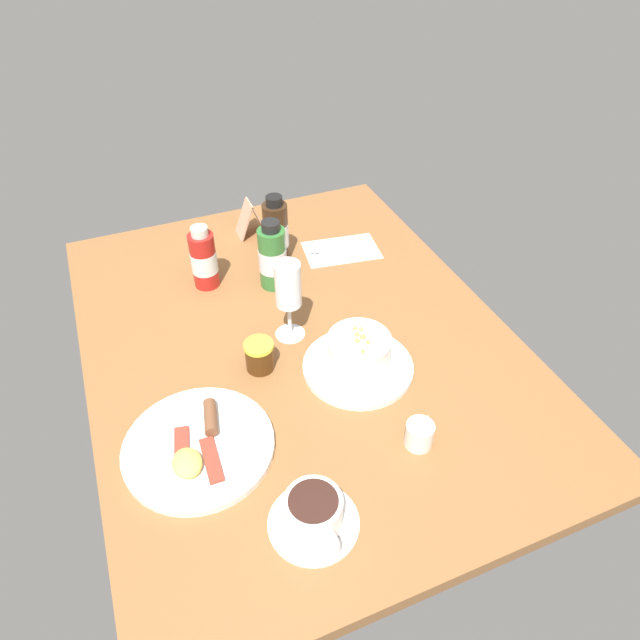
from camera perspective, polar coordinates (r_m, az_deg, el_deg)
ground_plane at (r=118.57cm, az=-2.18°, el=-2.25°), size 110.00×84.00×3.00cm
porridge_bowl at (r=108.59cm, az=3.87°, el=-3.57°), size 21.33×21.33×8.63cm
cutlery_setting at (r=142.41cm, az=1.97°, el=7.02°), size 14.03×19.60×0.90cm
coffee_cup at (r=88.61cm, az=-0.63°, el=-18.77°), size 14.09×13.91×6.30cm
creamer_jug at (r=98.93cm, az=9.91°, el=-11.14°), size 4.82×5.66×5.28cm
wine_glass at (r=110.69cm, az=-3.20°, el=3.14°), size 6.14×6.14×17.58cm
jam_jar at (r=109.60cm, az=-6.07°, el=-3.57°), size 5.72×5.72×6.19cm
sauce_bottle_red at (r=129.99cm, az=-11.53°, el=5.94°), size 5.84×5.84×15.05cm
sauce_bottle_brown at (r=135.56cm, az=-4.43°, el=8.74°), size 5.97×5.97×17.00cm
sauce_bottle_green at (r=127.48cm, az=-4.76°, el=6.27°), size 6.28×6.28×16.39cm
breakfast_plate at (r=99.89cm, az=-12.05°, el=-12.28°), size 25.46×25.46×3.70cm
menu_card at (r=147.67cm, az=-6.93°, el=10.04°), size 5.78×7.38×9.30cm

